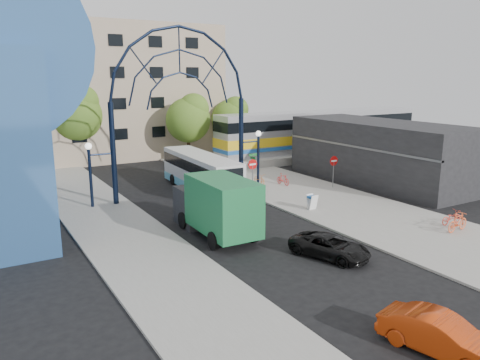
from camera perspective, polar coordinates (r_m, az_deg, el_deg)
ground at (r=23.37m, az=7.39°, el=-9.31°), size 120.00×120.00×0.00m
sidewalk_east at (r=31.26m, az=14.46°, el=-3.81°), size 8.00×56.00×0.12m
plaza_west at (r=25.50m, az=-13.01°, el=-7.49°), size 5.00×50.00×0.12m
gateway_arch at (r=33.78m, az=-7.32°, el=12.29°), size 13.64×0.44×12.10m
stop_sign at (r=34.91m, az=1.55°, el=1.56°), size 0.80×0.07×2.50m
do_not_enter_sign at (r=37.06m, az=11.35°, el=1.93°), size 0.76×0.07×2.48m
street_name_sign at (r=35.60m, az=1.57°, el=1.99°), size 0.70×0.70×2.80m
sandwich_board at (r=30.90m, az=8.78°, el=-2.43°), size 0.55×0.61×0.99m
commercial_block_east at (r=40.47m, az=16.66°, el=3.29°), size 6.00×16.00×5.00m
apartment_block at (r=54.22m, az=-14.37°, el=10.44°), size 20.00×12.10×14.00m
train_platform at (r=52.06m, az=9.83°, el=3.26°), size 32.00×5.00×0.80m
train_car at (r=51.73m, az=9.93°, el=6.00°), size 25.10×3.05×4.20m
tree_north_a at (r=47.34m, az=-6.19°, el=7.59°), size 4.48×4.48×7.00m
tree_north_b at (r=47.97m, az=-19.28°, el=7.82°), size 5.12×5.12×8.00m
tree_north_c at (r=51.88m, az=-1.04°, el=7.73°), size 4.16×4.16×6.50m
city_bus at (r=35.77m, az=-4.80°, el=0.95°), size 2.79×10.43×2.84m
green_truck at (r=25.86m, az=-3.01°, el=-3.14°), size 2.71×6.70×3.35m
black_suv at (r=23.39m, az=10.89°, el=-7.96°), size 3.05×4.38×1.11m
red_sedan at (r=16.87m, az=23.29°, el=-16.97°), size 2.28×4.11×1.28m
bike_near_a at (r=37.77m, az=2.39°, el=0.14°), size 0.66×1.63×0.84m
bike_near_b at (r=37.63m, az=5.25°, el=0.10°), size 0.53×1.51×0.89m
bike_far_a at (r=30.26m, az=24.37°, el=-4.17°), size 1.59×0.60×0.82m
bike_far_b at (r=29.00m, az=25.02°, el=-4.67°), size 1.83×0.64×1.08m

